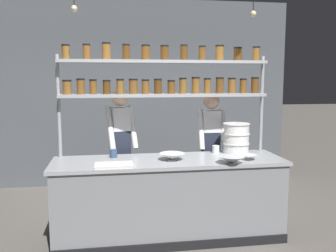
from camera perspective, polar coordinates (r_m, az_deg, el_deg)
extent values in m
plane|color=#5B5651|center=(4.54, 0.16, -16.52)|extent=(40.00, 40.00, 0.00)
cube|color=#4C5156|center=(6.54, -3.31, 5.09)|extent=(5.02, 0.12, 3.16)
cube|color=gray|center=(4.38, 0.16, -11.25)|extent=(2.56, 0.72, 0.88)
cube|color=#999BA0|center=(4.25, 0.16, -5.37)|extent=(2.62, 0.76, 0.04)
cube|color=black|center=(4.19, 1.02, -17.89)|extent=(2.56, 0.03, 0.10)
cylinder|color=#999BA0|center=(4.53, -16.11, -2.93)|extent=(0.04, 0.04, 2.10)
cylinder|color=#999BA0|center=(4.88, 13.90, -2.11)|extent=(0.04, 0.04, 2.10)
cube|color=#999BA0|center=(4.48, -0.53, 4.71)|extent=(2.46, 0.28, 0.04)
cylinder|color=brown|center=(4.45, -15.12, 5.62)|extent=(0.10, 0.10, 0.15)
cylinder|color=black|center=(4.45, -15.16, 6.69)|extent=(0.10, 0.10, 0.02)
cylinder|color=brown|center=(4.43, -13.16, 5.78)|extent=(0.09, 0.09, 0.16)
cylinder|color=black|center=(4.43, -13.19, 6.95)|extent=(0.09, 0.09, 0.02)
cylinder|color=brown|center=(4.43, -11.33, 5.76)|extent=(0.08, 0.08, 0.15)
cylinder|color=black|center=(4.43, -11.36, 6.87)|extent=(0.08, 0.08, 0.02)
cylinder|color=#513314|center=(4.42, -9.34, 5.76)|extent=(0.09, 0.09, 0.14)
cylinder|color=black|center=(4.42, -9.36, 6.82)|extent=(0.09, 0.09, 0.02)
cylinder|color=brown|center=(4.43, -7.30, 5.87)|extent=(0.08, 0.08, 0.16)
cylinder|color=black|center=(4.43, -7.32, 7.02)|extent=(0.09, 0.09, 0.02)
cylinder|color=brown|center=(4.43, -5.32, 5.92)|extent=(0.10, 0.10, 0.16)
cylinder|color=black|center=(4.43, -5.33, 7.07)|extent=(0.10, 0.10, 0.02)
cylinder|color=brown|center=(4.45, -3.47, 5.88)|extent=(0.09, 0.09, 0.15)
cylinder|color=black|center=(4.45, -3.47, 6.98)|extent=(0.09, 0.09, 0.02)
cylinder|color=#513314|center=(4.46, -1.55, 5.95)|extent=(0.09, 0.09, 0.16)
cylinder|color=black|center=(4.46, -1.55, 7.10)|extent=(0.09, 0.09, 0.02)
cylinder|color=brown|center=(4.49, 0.51, 5.86)|extent=(0.09, 0.09, 0.14)
cylinder|color=black|center=(4.49, 0.51, 6.89)|extent=(0.09, 0.09, 0.02)
cylinder|color=brown|center=(4.52, 2.28, 6.04)|extent=(0.09, 0.09, 0.17)
cylinder|color=black|center=(4.51, 2.29, 7.24)|extent=(0.09, 0.09, 0.02)
cylinder|color=brown|center=(4.55, 4.23, 6.09)|extent=(0.09, 0.09, 0.18)
cylinder|color=black|center=(4.55, 4.24, 7.35)|extent=(0.10, 0.10, 0.02)
cylinder|color=brown|center=(4.59, 6.00, 6.00)|extent=(0.08, 0.08, 0.17)
cylinder|color=black|center=(4.58, 6.01, 7.17)|extent=(0.08, 0.08, 0.02)
cylinder|color=brown|center=(4.63, 7.87, 6.04)|extent=(0.09, 0.09, 0.18)
cylinder|color=black|center=(4.63, 7.89, 7.25)|extent=(0.10, 0.10, 0.02)
cylinder|color=brown|center=(4.68, 9.69, 5.98)|extent=(0.09, 0.09, 0.17)
cylinder|color=black|center=(4.68, 9.71, 7.14)|extent=(0.09, 0.09, 0.02)
cylinder|color=brown|center=(4.73, 11.36, 5.91)|extent=(0.08, 0.08, 0.16)
cylinder|color=black|center=(4.72, 11.38, 7.01)|extent=(0.08, 0.08, 0.02)
cylinder|color=brown|center=(4.78, 13.09, 5.97)|extent=(0.09, 0.09, 0.18)
cylinder|color=black|center=(4.78, 13.13, 7.14)|extent=(0.09, 0.09, 0.02)
cube|color=#999BA0|center=(4.48, -0.53, 9.77)|extent=(2.46, 0.28, 0.04)
cylinder|color=brown|center=(4.45, -15.31, 10.71)|extent=(0.09, 0.09, 0.15)
cylinder|color=black|center=(4.46, -15.35, 11.79)|extent=(0.09, 0.09, 0.02)
cylinder|color=brown|center=(4.44, -12.30, 10.87)|extent=(0.08, 0.08, 0.16)
cylinder|color=black|center=(4.44, -12.33, 12.01)|extent=(0.09, 0.09, 0.02)
cylinder|color=brown|center=(4.43, -9.37, 11.07)|extent=(0.10, 0.10, 0.18)
cylinder|color=black|center=(4.44, -9.40, 12.33)|extent=(0.10, 0.10, 0.02)
cylinder|color=#513314|center=(4.44, -6.40, 11.02)|extent=(0.09, 0.09, 0.16)
cylinder|color=black|center=(4.44, -6.42, 12.19)|extent=(0.09, 0.09, 0.02)
cylinder|color=brown|center=(4.46, -3.43, 11.01)|extent=(0.10, 0.10, 0.16)
cylinder|color=black|center=(4.46, -3.44, 12.14)|extent=(0.10, 0.10, 0.02)
cylinder|color=#513314|center=(4.48, -0.55, 10.99)|extent=(0.10, 0.10, 0.16)
cylinder|color=black|center=(4.49, -0.55, 12.11)|extent=(0.10, 0.10, 0.02)
cylinder|color=#513314|center=(4.53, 2.43, 11.00)|extent=(0.08, 0.08, 0.16)
cylinder|color=black|center=(4.53, 2.44, 12.16)|extent=(0.09, 0.09, 0.02)
cylinder|color=brown|center=(4.58, 5.22, 10.88)|extent=(0.08, 0.08, 0.15)
cylinder|color=black|center=(4.58, 5.23, 11.96)|extent=(0.08, 0.08, 0.02)
cylinder|color=brown|center=(4.63, 7.86, 10.87)|extent=(0.10, 0.10, 0.16)
cylinder|color=black|center=(4.64, 7.89, 12.00)|extent=(0.10, 0.10, 0.02)
cylinder|color=#513314|center=(4.71, 10.57, 10.63)|extent=(0.10, 0.10, 0.14)
cylinder|color=black|center=(4.71, 10.60, 11.63)|extent=(0.10, 0.10, 0.02)
cylinder|color=brown|center=(4.79, 13.28, 10.56)|extent=(0.09, 0.09, 0.15)
cylinder|color=black|center=(4.80, 13.31, 11.59)|extent=(0.09, 0.09, 0.02)
cylinder|color=black|center=(4.87, -8.04, -9.73)|extent=(0.11, 0.11, 0.82)
cylinder|color=black|center=(4.92, -6.24, -9.53)|extent=(0.11, 0.11, 0.82)
cube|color=#232838|center=(4.76, -7.25, -2.82)|extent=(0.26, 0.23, 0.36)
cube|color=white|center=(4.71, -7.31, 1.07)|extent=(0.26, 0.24, 0.29)
sphere|color=beige|center=(4.69, -7.37, 4.40)|extent=(0.22, 0.22, 0.22)
cylinder|color=white|center=(4.62, -8.76, -0.32)|extent=(0.14, 0.26, 0.54)
cylinder|color=white|center=(4.71, -5.39, -0.12)|extent=(0.14, 0.26, 0.54)
cylinder|color=black|center=(5.07, 5.55, -9.19)|extent=(0.11, 0.11, 0.79)
cylinder|color=black|center=(5.11, 7.33, -9.10)|extent=(0.11, 0.11, 0.79)
cube|color=#232838|center=(4.96, 6.53, -2.85)|extent=(0.23, 0.18, 0.34)
cube|color=white|center=(4.91, 6.59, 0.72)|extent=(0.23, 0.19, 0.28)
sphere|color=tan|center=(4.89, 6.63, 3.80)|extent=(0.21, 0.21, 0.21)
cylinder|color=white|center=(4.84, 5.05, -0.49)|extent=(0.08, 0.25, 0.52)
cylinder|color=white|center=(4.90, 8.38, -0.44)|extent=(0.08, 0.25, 0.52)
cylinder|color=white|center=(4.68, 10.31, -3.38)|extent=(0.31, 0.31, 0.11)
cylinder|color=silver|center=(4.67, 10.33, -2.64)|extent=(0.33, 0.33, 0.01)
cylinder|color=white|center=(4.66, 10.34, -1.90)|extent=(0.31, 0.31, 0.11)
cylinder|color=silver|center=(4.65, 10.36, -1.16)|extent=(0.33, 0.33, 0.01)
cylinder|color=white|center=(4.64, 10.38, -0.42)|extent=(0.31, 0.31, 0.11)
cylinder|color=silver|center=(4.63, 10.39, 0.32)|extent=(0.33, 0.33, 0.01)
cube|color=silver|center=(3.97, -8.26, -5.91)|extent=(0.40, 0.26, 0.02)
cylinder|color=silver|center=(4.33, 12.11, -4.94)|extent=(0.09, 0.09, 0.01)
cone|color=silver|center=(4.33, 12.12, -4.67)|extent=(0.20, 0.20, 0.05)
cylinder|color=#B2B7BC|center=(4.11, 9.65, -5.56)|extent=(0.13, 0.13, 0.01)
cone|color=#B2B7BC|center=(4.10, 9.66, -5.10)|extent=(0.29, 0.29, 0.08)
cylinder|color=white|center=(4.21, 0.63, -5.12)|extent=(0.13, 0.13, 0.01)
cone|color=white|center=(4.21, 0.63, -4.69)|extent=(0.28, 0.28, 0.08)
cylinder|color=#334C70|center=(4.39, -8.32, -4.14)|extent=(0.09, 0.09, 0.10)
cylinder|color=silver|center=(4.65, 7.30, -3.52)|extent=(0.09, 0.09, 0.09)
sphere|color=#F9E5B2|center=(4.17, -14.10, 16.96)|extent=(0.07, 0.07, 0.07)
sphere|color=#F9E5B2|center=(4.46, 12.85, 16.33)|extent=(0.07, 0.07, 0.07)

